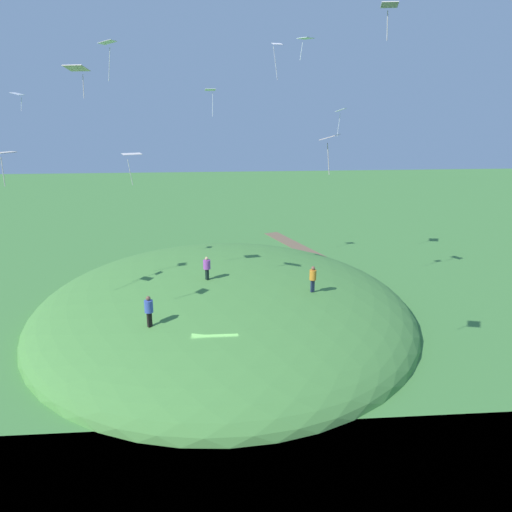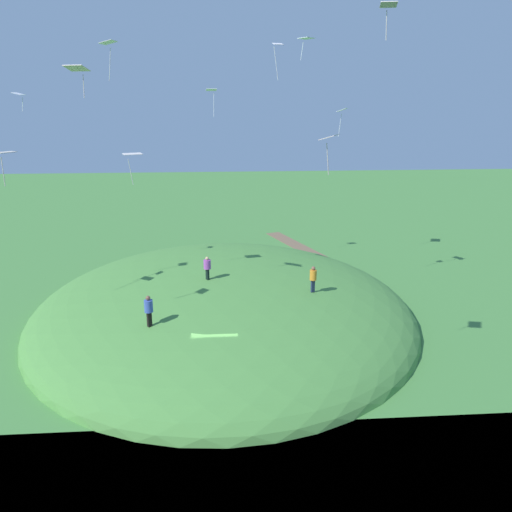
{
  "view_description": "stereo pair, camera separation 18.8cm",
  "coord_description": "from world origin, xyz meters",
  "views": [
    {
      "loc": [
        -26.07,
        -0.23,
        14.63
      ],
      "look_at": [
        2.28,
        -2.47,
        5.82
      ],
      "focal_mm": 36.03,
      "sensor_mm": 36.0,
      "label": 1
    },
    {
      "loc": [
        -26.08,
        -0.42,
        14.63
      ],
      "look_at": [
        2.28,
        -2.47,
        5.82
      ],
      "focal_mm": 36.03,
      "sensor_mm": 36.0,
      "label": 2
    }
  ],
  "objects": [
    {
      "name": "person_on_hilltop",
      "position": [
        4.3,
        -6.26,
        3.77
      ],
      "size": [
        0.57,
        0.57,
        1.72
      ],
      "rotation": [
        0.0,
        0.0,
        1.97
      ],
      "color": "#202B45",
      "rests_on": "grass_hill"
    },
    {
      "name": "kite_13",
      "position": [
        -3.29,
        -5.29,
        12.88
      ],
      "size": [
        1.24,
        1.1,
        1.82
      ],
      "color": "silver"
    },
    {
      "name": "kite_4",
      "position": [
        -4.95,
        -7.02,
        17.91
      ],
      "size": [
        0.66,
        0.71,
        1.33
      ],
      "color": "white"
    },
    {
      "name": "kite_7",
      "position": [
        5.9,
        5.71,
        17.53
      ],
      "size": [
        1.25,
        0.95,
        2.21
      ],
      "color": "white"
    },
    {
      "name": "dirt_path",
      "position": [
        23.59,
        -8.53,
        0.02
      ],
      "size": [
        12.64,
        5.95,
        0.04
      ],
      "primitive_type": "cube",
      "rotation": [
        0.0,
        0.0,
        0.35
      ],
      "color": "brown",
      "rests_on": "ground_plane"
    },
    {
      "name": "grass_hill",
      "position": [
        7.55,
        -0.55,
        0.0
      ],
      "size": [
        29.47,
        26.42,
        6.17
      ],
      "primitive_type": "ellipsoid",
      "color": "#4B883D",
      "rests_on": "ground_plane"
    },
    {
      "name": "person_walking_path",
      "position": [
        6.14,
        0.47,
        4.03
      ],
      "size": [
        0.65,
        0.65,
        1.58
      ],
      "rotation": [
        0.0,
        0.0,
        3.68
      ],
      "color": "black",
      "rests_on": "grass_hill"
    },
    {
      "name": "kite_8",
      "position": [
        6.67,
        4.92,
        11.19
      ],
      "size": [
        1.16,
        1.36,
        1.96
      ],
      "color": "silver"
    },
    {
      "name": "person_watching_kites",
      "position": [
        0.27,
        3.58,
        3.62
      ],
      "size": [
        0.67,
        0.67,
        1.8
      ],
      "rotation": [
        0.0,
        0.0,
        5.49
      ],
      "color": "black",
      "rests_on": "grass_hill"
    },
    {
      "name": "kite_1",
      "position": [
        1.89,
        6.59,
        15.98
      ],
      "size": [
        1.13,
        1.34,
        1.59
      ],
      "color": "silver"
    },
    {
      "name": "kite_11",
      "position": [
        17.27,
        -10.67,
        13.55
      ],
      "size": [
        1.41,
        1.21,
        2.31
      ],
      "color": "white"
    },
    {
      "name": "kite_9",
      "position": [
        8.22,
        -6.04,
        18.11
      ],
      "size": [
        1.21,
        1.11,
        1.34
      ],
      "color": "white"
    },
    {
      "name": "kite_3",
      "position": [
        8.31,
        11.9,
        14.79
      ],
      "size": [
        0.87,
        0.63,
        1.15
      ],
      "color": "white"
    },
    {
      "name": "ground_plane",
      "position": [
        0.0,
        0.0,
        0.0
      ],
      "size": [
        160.0,
        160.0,
        0.0
      ],
      "primitive_type": "plane",
      "color": "#45813C"
    },
    {
      "name": "kite_5",
      "position": [
        7.52,
        -4.17,
        17.48
      ],
      "size": [
        0.65,
        0.72,
        2.18
      ],
      "color": "white"
    },
    {
      "name": "kite_6",
      "position": [
        -1.24,
        9.41,
        12.1
      ],
      "size": [
        0.98,
        0.96,
        1.6
      ],
      "color": "#F1DFCF"
    },
    {
      "name": "kite_0",
      "position": [
        15.81,
        -0.0,
        15.03
      ],
      "size": [
        0.65,
        0.88,
        2.12
      ],
      "color": "white"
    }
  ]
}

